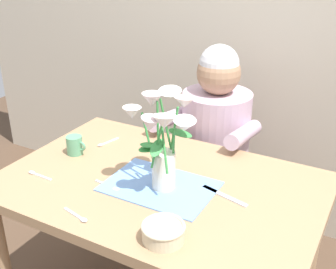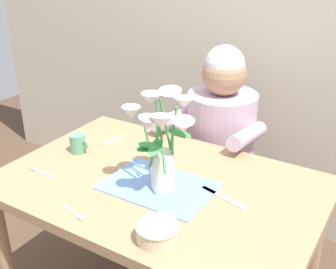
# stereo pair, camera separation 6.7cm
# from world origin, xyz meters

# --- Properties ---
(wood_panel_backdrop) EXTENTS (4.00, 0.10, 2.50)m
(wood_panel_backdrop) POSITION_xyz_m (0.00, 1.05, 1.25)
(wood_panel_backdrop) COLOR beige
(wood_panel_backdrop) RESTS_ON ground_plane
(dining_table) EXTENTS (1.20, 0.80, 0.74)m
(dining_table) POSITION_xyz_m (0.00, 0.00, 0.64)
(dining_table) COLOR #9E7A56
(dining_table) RESTS_ON ground_plane
(seated_person) EXTENTS (0.45, 0.47, 1.14)m
(seated_person) POSITION_xyz_m (-0.03, 0.62, 0.56)
(seated_person) COLOR #4C4C56
(seated_person) RESTS_ON ground_plane
(striped_placemat) EXTENTS (0.40, 0.28, 0.00)m
(striped_placemat) POSITION_xyz_m (0.02, -0.03, 0.74)
(striped_placemat) COLOR #6B93D1
(striped_placemat) RESTS_ON dining_table
(flower_vase) EXTENTS (0.28, 0.28, 0.36)m
(flower_vase) POSITION_xyz_m (0.04, -0.03, 0.95)
(flower_vase) COLOR silver
(flower_vase) RESTS_ON dining_table
(ceramic_bowl) EXTENTS (0.14, 0.14, 0.06)m
(ceramic_bowl) POSITION_xyz_m (0.18, -0.29, 0.77)
(ceramic_bowl) COLOR beige
(ceramic_bowl) RESTS_ON dining_table
(dinner_knife) EXTENTS (0.19, 0.06, 0.00)m
(dinner_knife) POSITION_xyz_m (0.25, 0.03, 0.74)
(dinner_knife) COLOR silver
(dinner_knife) RESTS_ON dining_table
(coffee_cup) EXTENTS (0.09, 0.07, 0.08)m
(coffee_cup) POSITION_xyz_m (-0.43, 0.03, 0.78)
(coffee_cup) COLOR #569970
(coffee_cup) RESTS_ON dining_table
(spoon_0) EXTENTS (0.12, 0.02, 0.01)m
(spoon_0) POSITION_xyz_m (-0.45, -0.18, 0.74)
(spoon_0) COLOR silver
(spoon_0) RESTS_ON dining_table
(spoon_1) EXTENTS (0.12, 0.03, 0.01)m
(spoon_1) POSITION_xyz_m (-0.14, -0.12, 0.74)
(spoon_1) COLOR silver
(spoon_1) RESTS_ON dining_table
(spoon_2) EXTENTS (0.12, 0.04, 0.01)m
(spoon_2) POSITION_xyz_m (-0.12, -0.32, 0.74)
(spoon_2) COLOR silver
(spoon_2) RESTS_ON dining_table
(spoon_3) EXTENTS (0.04, 0.12, 0.01)m
(spoon_3) POSITION_xyz_m (-0.38, 0.17, 0.74)
(spoon_3) COLOR silver
(spoon_3) RESTS_ON dining_table
(spoon_4) EXTENTS (0.07, 0.11, 0.01)m
(spoon_4) POSITION_xyz_m (-0.10, 0.13, 0.74)
(spoon_4) COLOR silver
(spoon_4) RESTS_ON dining_table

